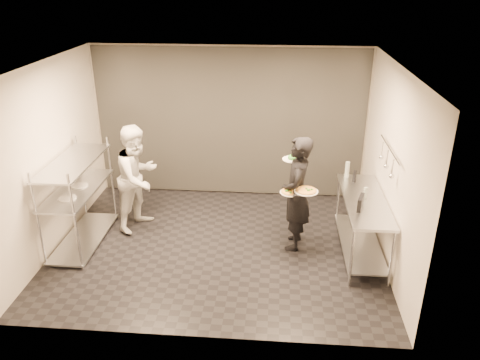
# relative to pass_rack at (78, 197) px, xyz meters

# --- Properties ---
(room_shell) EXTENTS (5.00, 4.00, 2.80)m
(room_shell) POSITION_rel_pass_rack_xyz_m (2.15, 1.18, 0.63)
(room_shell) COLOR black
(room_shell) RESTS_ON ground
(pass_rack) EXTENTS (0.60, 1.60, 1.50)m
(pass_rack) POSITION_rel_pass_rack_xyz_m (0.00, 0.00, 0.00)
(pass_rack) COLOR #BABCC2
(pass_rack) RESTS_ON ground
(prep_counter) EXTENTS (0.60, 1.80, 0.92)m
(prep_counter) POSITION_rel_pass_rack_xyz_m (4.33, 0.00, -0.14)
(prep_counter) COLOR #BABCC2
(prep_counter) RESTS_ON ground
(utensil_rail) EXTENTS (0.07, 1.20, 0.31)m
(utensil_rail) POSITION_rel_pass_rack_xyz_m (4.58, 0.00, 0.78)
(utensil_rail) COLOR #BABCC2
(utensil_rail) RESTS_ON room_shell
(waiter) EXTENTS (0.50, 0.70, 1.79)m
(waiter) POSITION_rel_pass_rack_xyz_m (3.34, 0.13, 0.13)
(waiter) COLOR black
(waiter) RESTS_ON ground
(chef) EXTENTS (0.96, 1.06, 1.77)m
(chef) POSITION_rel_pass_rack_xyz_m (0.79, 0.57, 0.12)
(chef) COLOR silver
(chef) RESTS_ON ground
(pizza_plate_near) EXTENTS (0.30, 0.30, 0.05)m
(pizza_plate_near) POSITION_rel_pass_rack_xyz_m (3.24, -0.03, 0.24)
(pizza_plate_near) COLOR silver
(pizza_plate_near) RESTS_ON waiter
(pizza_plate_far) EXTENTS (0.35, 0.35, 0.05)m
(pizza_plate_far) POSITION_rel_pass_rack_xyz_m (3.47, -0.08, 0.29)
(pizza_plate_far) COLOR silver
(pizza_plate_far) RESTS_ON waiter
(salad_plate) EXTENTS (0.31, 0.31, 0.07)m
(salad_plate) POSITION_rel_pass_rack_xyz_m (3.27, 0.40, 0.60)
(salad_plate) COLOR silver
(salad_plate) RESTS_ON waiter
(pos_monitor) EXTENTS (0.13, 0.27, 0.19)m
(pos_monitor) POSITION_rel_pass_rack_xyz_m (4.21, -0.32, 0.25)
(pos_monitor) COLOR black
(pos_monitor) RESTS_ON prep_counter
(bottle_green) EXTENTS (0.07, 0.07, 0.25)m
(bottle_green) POSITION_rel_pass_rack_xyz_m (4.16, 0.80, 0.28)
(bottle_green) COLOR gray
(bottle_green) RESTS_ON prep_counter
(bottle_clear) EXTENTS (0.06, 0.06, 0.18)m
(bottle_clear) POSITION_rel_pass_rack_xyz_m (4.32, -0.00, 0.24)
(bottle_clear) COLOR gray
(bottle_clear) RESTS_ON prep_counter
(bottle_dark) EXTENTS (0.06, 0.06, 0.19)m
(bottle_dark) POSITION_rel_pass_rack_xyz_m (4.25, 0.59, 0.25)
(bottle_dark) COLOR black
(bottle_dark) RESTS_ON prep_counter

